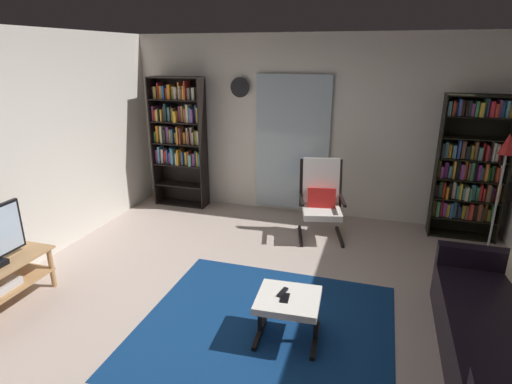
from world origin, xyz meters
TOP-DOWN VIEW (x-y plane):
  - ground_plane at (0.00, 0.00)m, footprint 7.02×7.02m
  - wall_back at (0.00, 2.90)m, footprint 5.60×0.06m
  - glass_door_panel at (-0.24, 2.83)m, footprint 1.10×0.01m
  - area_rug at (0.18, -0.06)m, footprint 2.22×2.04m
  - bookshelf_near_tv at (-1.98, 2.64)m, footprint 0.83×0.30m
  - bookshelf_near_sofa at (2.13, 2.61)m, footprint 0.82×0.30m
  - lounge_armchair at (0.33, 2.09)m, footprint 0.70×0.76m
  - ottoman at (0.40, -0.13)m, footprint 0.55×0.51m
  - tv_remote at (0.34, -0.09)m, footprint 0.07×0.15m
  - cell_phone at (0.38, -0.16)m, footprint 0.08×0.15m
  - floor_lamp_by_shelf at (2.32, 1.88)m, footprint 0.22×0.22m
  - wall_clock at (-1.03, 2.82)m, footprint 0.29×0.03m

SIDE VIEW (x-z plane):
  - ground_plane at x=0.00m, z-range 0.00..0.00m
  - area_rug at x=0.18m, z-range 0.00..0.01m
  - ottoman at x=0.40m, z-range 0.13..0.54m
  - cell_phone at x=0.38m, z-range 0.41..0.42m
  - tv_remote at x=0.34m, z-range 0.41..0.43m
  - lounge_armchair at x=0.33m, z-range 0.02..1.05m
  - bookshelf_near_sofa at x=2.13m, z-range 0.02..1.88m
  - glass_door_panel at x=-0.24m, z-range 0.05..2.05m
  - bookshelf_near_tv at x=-1.98m, z-range 0.14..2.14m
  - floor_lamp_by_shelf at x=2.32m, z-range 0.43..1.95m
  - wall_back at x=0.00m, z-range 0.00..2.60m
  - wall_clock at x=-1.03m, z-range 1.71..2.00m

